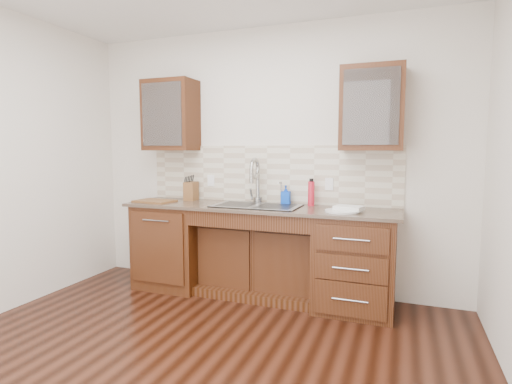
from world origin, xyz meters
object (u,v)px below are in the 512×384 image
(plate, at_px, (342,211))
(knife_block, at_px, (191,191))
(soap_bottle, at_px, (286,195))
(cutting_board, at_px, (155,201))
(water_bottle, at_px, (311,194))

(plate, relative_size, knife_block, 1.48)
(soap_bottle, bearing_deg, knife_block, 176.88)
(soap_bottle, bearing_deg, cutting_board, -172.81)
(plate, bearing_deg, cutting_board, 179.78)
(plate, distance_m, cutting_board, 1.95)
(water_bottle, distance_m, knife_block, 1.32)
(soap_bottle, xyz_separation_m, water_bottle, (0.26, -0.01, 0.02))
(soap_bottle, bearing_deg, water_bottle, -8.46)
(soap_bottle, distance_m, knife_block, 1.06)
(soap_bottle, distance_m, plate, 0.68)
(water_bottle, xyz_separation_m, cutting_board, (-1.61, -0.29, -0.11))
(knife_block, bearing_deg, cutting_board, -145.74)
(soap_bottle, relative_size, knife_block, 0.95)
(water_bottle, bearing_deg, soap_bottle, 176.90)
(water_bottle, xyz_separation_m, plate, (0.34, -0.29, -0.11))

